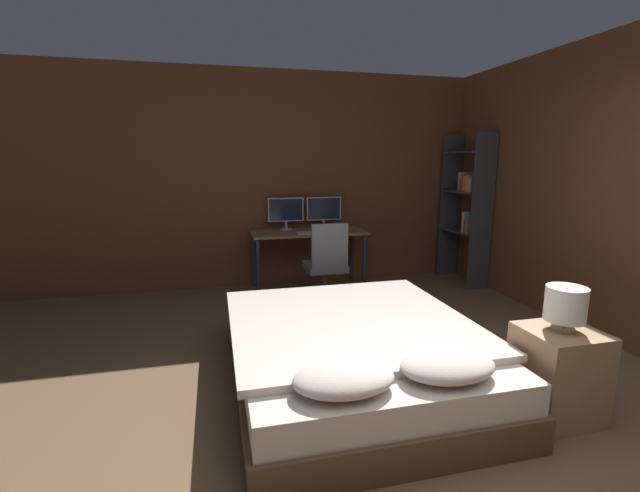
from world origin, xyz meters
The scene contains 12 objects.
wall_back centered at (0.00, 3.98, 1.35)m, with size 12.00×0.06×2.70m.
wall_side_right centered at (2.20, 1.50, 1.35)m, with size 0.06×12.00×2.70m.
bed centered at (-0.26, 1.21, 0.23)m, with size 1.71×2.02×0.54m.
nightstand centered at (0.85, 0.53, 0.29)m, with size 0.45×0.42×0.58m.
bedside_lamp centered at (0.85, 0.53, 0.75)m, with size 0.24×0.24×0.27m.
desk centered at (-0.07, 3.61, 0.65)m, with size 1.41×0.60×0.74m.
monitor_left centered at (-0.32, 3.81, 0.97)m, with size 0.45×0.16×0.40m.
monitor_right centered at (0.18, 3.81, 0.97)m, with size 0.45×0.16×0.40m.
keyboard centered at (-0.07, 3.42, 0.75)m, with size 0.35×0.13×0.02m.
computer_mouse centered at (0.20, 3.42, 0.76)m, with size 0.07×0.05×0.04m.
office_chair centered at (-0.03, 2.87, 0.38)m, with size 0.52×0.52×0.96m.
bookshelf centered at (2.00, 3.39, 1.07)m, with size 0.30×0.76×1.94m.
Camera 1 is at (-1.18, -1.50, 1.60)m, focal length 24.00 mm.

